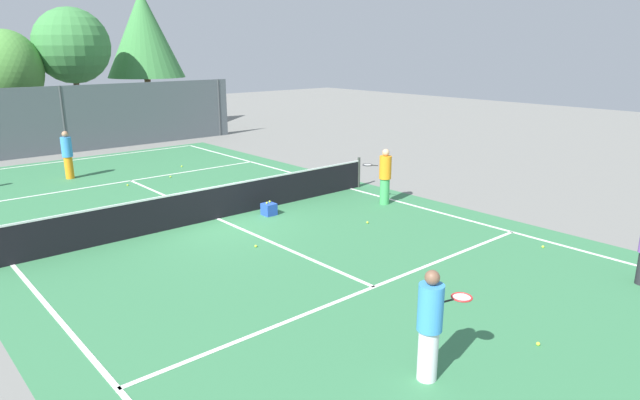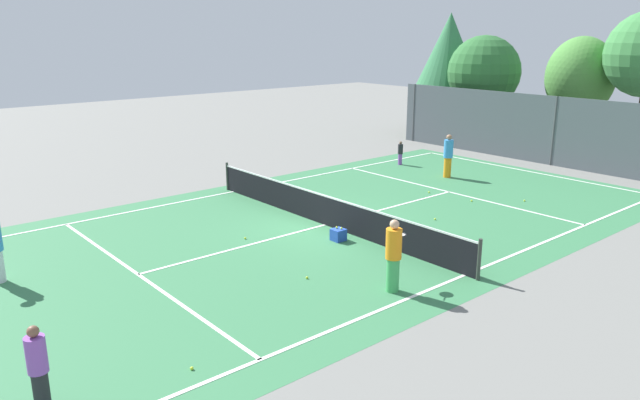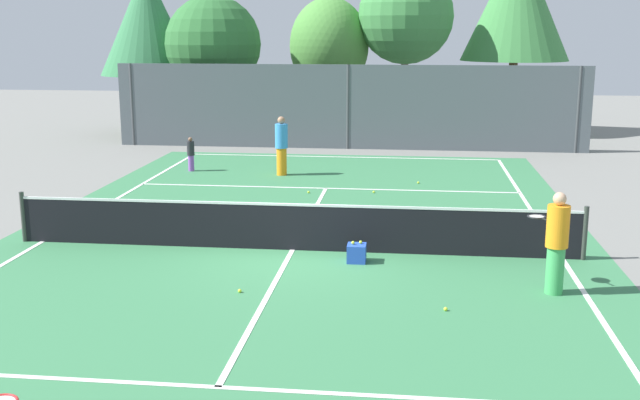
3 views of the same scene
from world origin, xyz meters
The scene contains 20 objects.
ground_plane centered at (0.00, 0.00, 0.00)m, with size 80.00×80.00×0.00m, color slate.
court_surface centered at (0.00, 0.00, 0.00)m, with size 13.00×25.00×0.01m.
tennis_net centered at (0.00, 0.00, 0.51)m, with size 11.90×0.10×1.10m.
perimeter_fence centered at (0.00, 14.00, 1.60)m, with size 18.00×0.12×3.20m.
tree_2 centered at (-5.84, 16.58, 3.86)m, with size 3.97×3.97×5.87m.
tree_3 centered at (-1.17, 18.24, 3.79)m, with size 3.39×3.68×5.84m.
tree_4 centered at (-8.90, 17.39, 4.81)m, with size 4.10×4.10×7.11m.
player_0 centered at (-1.62, 8.34, 0.95)m, with size 0.40×0.40×1.85m.
player_1 centered at (-4.65, 8.68, 0.57)m, with size 0.24×0.24×1.11m.
player_2 centered at (4.95, -2.13, 0.93)m, with size 0.70×0.94×1.81m.
player_3 centered at (4.48, -10.05, 0.79)m, with size 0.33×0.33×1.54m.
ball_crate centered at (1.39, -0.68, 0.18)m, with size 0.37×0.38×0.43m.
tennis_ball_0 centered at (3.04, -3.24, 0.03)m, with size 0.07×0.07×0.07m, color #CCE533.
tennis_ball_1 centered at (4.97, -7.57, 0.03)m, with size 0.07×0.07×0.07m, color #CCE533.
tennis_ball_2 centered at (1.98, 3.13, 0.03)m, with size 0.07×0.07×0.07m, color #CCE533.
tennis_ball_3 centered at (-0.41, 5.70, 0.03)m, with size 0.07×0.07×0.07m, color #CCE533.
tennis_ball_4 centered at (-0.52, -2.75, 0.03)m, with size 0.07×0.07×0.07m, color #CCE533.
tennis_ball_5 centered at (1.41, 5.93, 0.03)m, with size 0.07×0.07×0.07m, color #CCE533.
tennis_ball_6 centered at (-0.36, 1.00, 0.03)m, with size 0.07×0.07×0.07m, color #CCE533.
tennis_ball_8 centered at (2.66, 7.44, 0.03)m, with size 0.07×0.07×0.07m, color #CCE533.
Camera 2 is at (14.07, -12.19, 6.07)m, focal length 33.85 mm.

